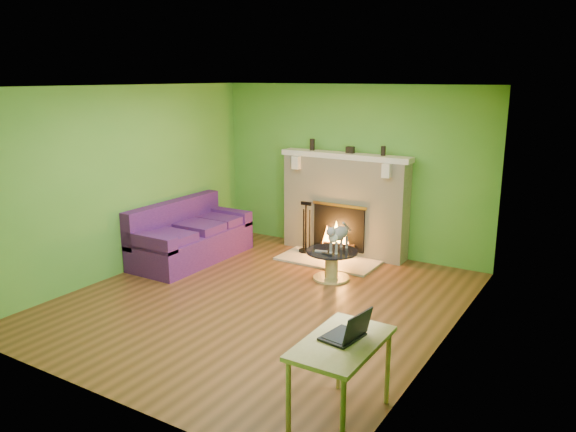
% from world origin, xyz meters
% --- Properties ---
extents(floor, '(5.00, 5.00, 0.00)m').
position_xyz_m(floor, '(0.00, 0.00, 0.00)').
color(floor, '#553218').
rests_on(floor, ground).
extents(ceiling, '(5.00, 5.00, 0.00)m').
position_xyz_m(ceiling, '(0.00, 0.00, 2.60)').
color(ceiling, white).
rests_on(ceiling, wall_back).
extents(wall_back, '(5.00, 0.00, 5.00)m').
position_xyz_m(wall_back, '(0.00, 2.50, 1.30)').
color(wall_back, '#4B9731').
rests_on(wall_back, floor).
extents(wall_front, '(5.00, 0.00, 5.00)m').
position_xyz_m(wall_front, '(0.00, -2.50, 1.30)').
color(wall_front, '#4B9731').
rests_on(wall_front, floor).
extents(wall_left, '(0.00, 5.00, 5.00)m').
position_xyz_m(wall_left, '(-2.25, 0.00, 1.30)').
color(wall_left, '#4B9731').
rests_on(wall_left, floor).
extents(wall_right, '(0.00, 5.00, 5.00)m').
position_xyz_m(wall_right, '(2.25, 0.00, 1.30)').
color(wall_right, '#4B9731').
rests_on(wall_right, floor).
extents(window_frame, '(0.00, 1.20, 1.20)m').
position_xyz_m(window_frame, '(2.24, -0.90, 1.55)').
color(window_frame, silver).
rests_on(window_frame, wall_right).
extents(window_pane, '(0.00, 1.06, 1.06)m').
position_xyz_m(window_pane, '(2.23, -0.90, 1.55)').
color(window_pane, white).
rests_on(window_pane, wall_right).
extents(fireplace, '(2.10, 0.46, 1.58)m').
position_xyz_m(fireplace, '(0.00, 2.32, 0.77)').
color(fireplace, beige).
rests_on(fireplace, floor).
extents(hearth, '(1.50, 0.75, 0.03)m').
position_xyz_m(hearth, '(0.00, 1.80, 0.01)').
color(hearth, beige).
rests_on(hearth, floor).
extents(mantel, '(2.10, 0.28, 0.08)m').
position_xyz_m(mantel, '(0.00, 2.30, 1.54)').
color(mantel, silver).
rests_on(mantel, fireplace).
extents(sofa, '(0.89, 1.94, 0.87)m').
position_xyz_m(sofa, '(-1.86, 0.80, 0.34)').
color(sofa, '#40185B').
rests_on(sofa, floor).
extents(coffee_table, '(0.71, 0.71, 0.40)m').
position_xyz_m(coffee_table, '(0.39, 1.15, 0.23)').
color(coffee_table, '#D6B873').
rests_on(coffee_table, floor).
extents(desk, '(0.55, 0.95, 0.70)m').
position_xyz_m(desk, '(1.95, -1.73, 0.62)').
color(desk, '#D6B873').
rests_on(desk, floor).
extents(cat, '(0.24, 0.64, 0.40)m').
position_xyz_m(cat, '(0.47, 1.20, 0.60)').
color(cat, slate).
rests_on(cat, coffee_table).
extents(remote_silver, '(0.18, 0.09, 0.02)m').
position_xyz_m(remote_silver, '(0.29, 1.03, 0.41)').
color(remote_silver, gray).
rests_on(remote_silver, coffee_table).
extents(remote_black, '(0.17, 0.09, 0.02)m').
position_xyz_m(remote_black, '(0.41, 0.97, 0.41)').
color(remote_black, black).
rests_on(remote_black, coffee_table).
extents(laptop, '(0.34, 0.38, 0.25)m').
position_xyz_m(laptop, '(1.93, -1.68, 0.83)').
color(laptop, black).
rests_on(laptop, desk).
extents(fire_tools, '(0.22, 0.22, 0.81)m').
position_xyz_m(fire_tools, '(-0.48, 1.95, 0.43)').
color(fire_tools, black).
rests_on(fire_tools, hearth).
extents(mantel_vase_left, '(0.08, 0.08, 0.18)m').
position_xyz_m(mantel_vase_left, '(-0.59, 2.33, 1.67)').
color(mantel_vase_left, black).
rests_on(mantel_vase_left, mantel).
extents(mantel_vase_right, '(0.07, 0.07, 0.14)m').
position_xyz_m(mantel_vase_right, '(0.60, 2.33, 1.65)').
color(mantel_vase_right, black).
rests_on(mantel_vase_right, mantel).
extents(mantel_box, '(0.12, 0.08, 0.10)m').
position_xyz_m(mantel_box, '(0.07, 2.33, 1.63)').
color(mantel_box, black).
rests_on(mantel_box, mantel).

